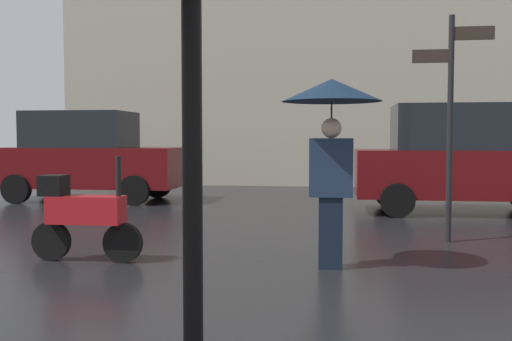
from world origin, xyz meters
TOP-DOWN VIEW (x-y plane):
  - pedestrian_with_umbrella at (0.98, 3.55)m, footprint 1.09×1.09m
  - parked_scooter at (-1.89, 3.53)m, footprint 1.34×0.32m
  - parked_car_left at (3.43, 8.75)m, footprint 4.14×1.86m
  - parked_car_right at (-4.64, 9.91)m, footprint 4.17×1.84m
  - street_signpost at (2.60, 5.44)m, footprint 1.08×0.08m

SIDE VIEW (x-z plane):
  - parked_scooter at x=-1.89m, z-range -0.06..1.17m
  - parked_car_right at x=-4.64m, z-range 0.00..2.05m
  - parked_car_left at x=3.43m, z-range -0.01..2.07m
  - pedestrian_with_umbrella at x=0.98m, z-range 0.64..2.73m
  - street_signpost at x=2.60m, z-range 0.33..3.44m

